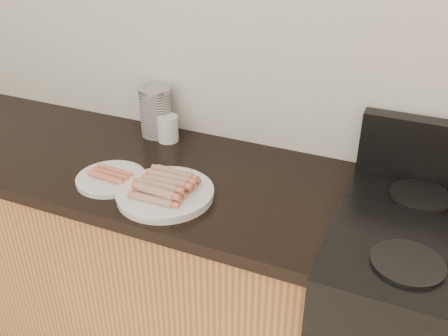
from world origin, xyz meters
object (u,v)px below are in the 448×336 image
at_px(main_plate, 165,194).
at_px(canister, 156,112).
at_px(side_plate, 111,179).
at_px(mug, 168,129).

height_order(main_plate, canister, canister).
relative_size(side_plate, canister, 1.19).
bearing_deg(canister, main_plate, -56.40).
relative_size(canister, mug, 1.93).
relative_size(main_plate, side_plate, 1.32).
distance_m(main_plate, mug, 0.39).
distance_m(side_plate, canister, 0.37).
xyz_separation_m(main_plate, mug, (-0.18, 0.34, 0.04)).
distance_m(main_plate, side_plate, 0.21).
bearing_deg(mug, side_plate, -93.81).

